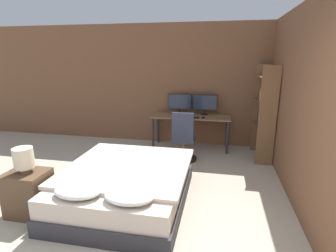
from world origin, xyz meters
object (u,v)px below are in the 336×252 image
at_px(keyboard, 190,117).
at_px(office_chair, 183,141).
at_px(monitor_left, 180,102).
at_px(monitor_right, 205,103).
at_px(bedside_lamp, 24,158).
at_px(desk, 191,120).
at_px(bookshelf, 265,109).
at_px(bed, 126,185).
at_px(computer_mouse, 203,117).
at_px(nightstand, 29,193).

bearing_deg(keyboard, office_chair, -94.90).
xyz_separation_m(monitor_left, monitor_right, (0.56, 0.00, 0.00)).
bearing_deg(bedside_lamp, monitor_left, 65.16).
distance_m(monitor_right, office_chair, 1.18).
height_order(desk, bookshelf, bookshelf).
relative_size(bed, bedside_lamp, 6.04).
relative_size(desk, computer_mouse, 24.21).
bearing_deg(monitor_right, office_chair, -109.08).
relative_size(bed, bookshelf, 1.06).
bearing_deg(monitor_right, monitor_left, 180.00).
bearing_deg(office_chair, bed, -108.66).
distance_m(desk, monitor_right, 0.48).
height_order(bed, computer_mouse, computer_mouse).
height_order(bedside_lamp, monitor_left, monitor_left).
bearing_deg(monitor_left, bedside_lamp, -114.84).
distance_m(bed, desk, 2.55).
xyz_separation_m(keyboard, bookshelf, (1.46, -0.20, 0.28)).
height_order(nightstand, computer_mouse, computer_mouse).
xyz_separation_m(monitor_right, computer_mouse, (-0.00, -0.37, -0.24)).
xyz_separation_m(bed, computer_mouse, (0.90, 2.26, 0.49)).
bearing_deg(bedside_lamp, monitor_right, 57.30).
distance_m(bedside_lamp, desk, 3.43).
relative_size(monitor_left, computer_mouse, 7.59).
bearing_deg(bookshelf, bed, -135.16).
bearing_deg(keyboard, bookshelf, -7.60).
bearing_deg(monitor_right, desk, -146.48).
bearing_deg(office_chair, bookshelf, 14.65).
bearing_deg(bed, keyboard, 74.79).
distance_m(desk, office_chair, 0.82).
bearing_deg(keyboard, monitor_right, 52.70).
xyz_separation_m(bedside_lamp, keyboard, (1.74, 2.78, -0.03)).
xyz_separation_m(nightstand, office_chair, (1.69, 2.18, 0.10)).
bearing_deg(bedside_lamp, bed, 24.51).
distance_m(keyboard, office_chair, 0.69).
bearing_deg(monitor_right, bedside_lamp, -122.70).
xyz_separation_m(monitor_right, bookshelf, (1.18, -0.57, 0.03)).
bearing_deg(bookshelf, bedside_lamp, -141.14).
bearing_deg(bookshelf, keyboard, 172.40).
bearing_deg(monitor_right, bookshelf, -25.55).
relative_size(monitor_right, keyboard, 1.39).
bearing_deg(bookshelf, nightstand, -141.14).
height_order(desk, office_chair, office_chair).
xyz_separation_m(monitor_left, office_chair, (0.23, -0.96, -0.60)).
relative_size(nightstand, monitor_left, 1.09).
bearing_deg(keyboard, desk, 90.00).
height_order(bed, bedside_lamp, bedside_lamp).
distance_m(nightstand, bookshelf, 4.18).
distance_m(office_chair, bookshelf, 1.69).
xyz_separation_m(computer_mouse, office_chair, (-0.33, -0.59, -0.36)).
relative_size(monitor_left, office_chair, 0.54).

